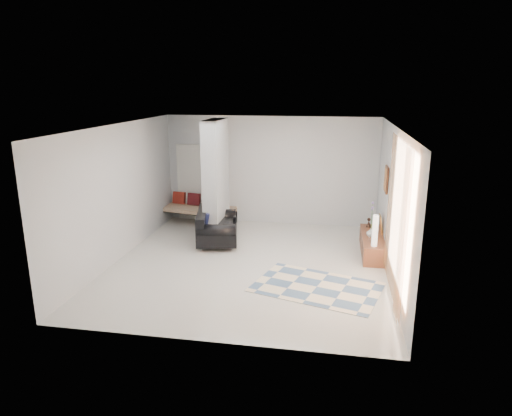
# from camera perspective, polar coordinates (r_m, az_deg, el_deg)

# --- Properties ---
(floor) EXTENTS (6.00, 6.00, 0.00)m
(floor) POSITION_cam_1_polar(r_m,az_deg,el_deg) (9.45, -0.84, -6.98)
(floor) COLOR beige
(floor) RESTS_ON ground
(ceiling) EXTENTS (6.00, 6.00, 0.00)m
(ceiling) POSITION_cam_1_polar(r_m,az_deg,el_deg) (8.79, -0.91, 10.19)
(ceiling) COLOR white
(ceiling) RESTS_ON wall_back
(wall_back) EXTENTS (6.00, 0.00, 6.00)m
(wall_back) POSITION_cam_1_polar(r_m,az_deg,el_deg) (11.91, 1.83, 4.69)
(wall_back) COLOR silver
(wall_back) RESTS_ON ground
(wall_front) EXTENTS (6.00, 0.00, 6.00)m
(wall_front) POSITION_cam_1_polar(r_m,az_deg,el_deg) (6.22, -6.06, -5.23)
(wall_front) COLOR silver
(wall_front) RESTS_ON ground
(wall_left) EXTENTS (0.00, 6.00, 6.00)m
(wall_left) POSITION_cam_1_polar(r_m,az_deg,el_deg) (9.89, -16.73, 1.89)
(wall_left) COLOR silver
(wall_left) RESTS_ON ground
(wall_right) EXTENTS (0.00, 6.00, 6.00)m
(wall_right) POSITION_cam_1_polar(r_m,az_deg,el_deg) (8.93, 16.73, 0.51)
(wall_right) COLOR silver
(wall_right) RESTS_ON ground
(partition_column) EXTENTS (0.35, 1.20, 2.80)m
(partition_column) POSITION_cam_1_polar(r_m,az_deg,el_deg) (10.78, -5.04, 3.53)
(partition_column) COLOR #A2A6A9
(partition_column) RESTS_ON floor
(hallway_door) EXTENTS (0.85, 0.06, 2.04)m
(hallway_door) POSITION_cam_1_polar(r_m,az_deg,el_deg) (12.41, -7.87, 3.19)
(hallway_door) COLOR silver
(hallway_door) RESTS_ON floor
(curtain) EXTENTS (0.00, 2.55, 2.55)m
(curtain) POSITION_cam_1_polar(r_m,az_deg,el_deg) (7.81, 17.09, -1.20)
(curtain) COLOR #EF8F3F
(curtain) RESTS_ON wall_right
(wall_art) EXTENTS (0.04, 0.45, 0.55)m
(wall_art) POSITION_cam_1_polar(r_m,az_deg,el_deg) (9.92, 15.99, 3.46)
(wall_art) COLOR #3E1E11
(wall_art) RESTS_ON wall_right
(media_console) EXTENTS (0.45, 1.74, 0.80)m
(media_console) POSITION_cam_1_polar(r_m,az_deg,el_deg) (10.28, 14.30, -4.38)
(media_console) COLOR brown
(media_console) RESTS_ON floor
(loveseat) EXTENTS (1.18, 1.67, 0.76)m
(loveseat) POSITION_cam_1_polar(r_m,az_deg,el_deg) (10.64, -5.17, -2.43)
(loveseat) COLOR silver
(loveseat) RESTS_ON floor
(daybed) EXTENTS (2.08, 1.18, 0.77)m
(daybed) POSITION_cam_1_polar(r_m,az_deg,el_deg) (12.19, -7.43, 0.04)
(daybed) COLOR black
(daybed) RESTS_ON floor
(area_rug) EXTENTS (2.53, 2.04, 0.01)m
(area_rug) POSITION_cam_1_polar(r_m,az_deg,el_deg) (8.48, 7.61, -9.76)
(area_rug) COLOR beige
(area_rug) RESTS_ON floor
(cylinder_lamp) EXTENTS (0.12, 0.12, 0.65)m
(cylinder_lamp) POSITION_cam_1_polar(r_m,az_deg,el_deg) (9.48, 14.65, -2.76)
(cylinder_lamp) COLOR silver
(cylinder_lamp) RESTS_ON media_console
(bronze_figurine) EXTENTS (0.12, 0.12, 0.22)m
(bronze_figurine) POSITION_cam_1_polar(r_m,az_deg,el_deg) (10.77, 13.91, -1.77)
(bronze_figurine) COLOR black
(bronze_figurine) RESTS_ON media_console
(vase) EXTENTS (0.20, 0.20, 0.19)m
(vase) POSITION_cam_1_polar(r_m,az_deg,el_deg) (10.11, 14.15, -2.96)
(vase) COLOR silver
(vase) RESTS_ON media_console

